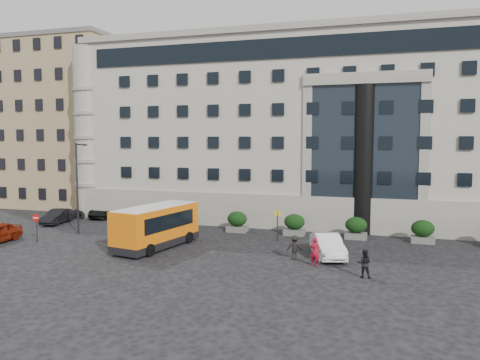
# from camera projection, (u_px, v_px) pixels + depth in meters

# --- Properties ---
(ground) EXTENTS (120.00, 120.00, 0.00)m
(ground) POSITION_uv_depth(u_px,v_px,m) (191.00, 250.00, 34.97)
(ground) COLOR black
(ground) RESTS_ON ground
(civic_building) EXTENTS (44.00, 24.00, 18.00)m
(civic_building) POSITION_uv_depth(u_px,v_px,m) (314.00, 133.00, 53.43)
(civic_building) COLOR #A39F90
(civic_building) RESTS_ON ground
(entrance_column) EXTENTS (1.80, 1.80, 13.00)m
(entrance_column) POSITION_uv_depth(u_px,v_px,m) (364.00, 160.00, 40.76)
(entrance_column) COLOR black
(entrance_column) RESTS_ON ground
(apartment_near) EXTENTS (14.00, 14.00, 20.00)m
(apartment_near) POSITION_uv_depth(u_px,v_px,m) (78.00, 126.00, 60.10)
(apartment_near) COLOR #998059
(apartment_near) RESTS_ON ground
(apartment_far) EXTENTS (13.00, 13.00, 22.00)m
(apartment_far) POSITION_uv_depth(u_px,v_px,m) (129.00, 123.00, 78.04)
(apartment_far) COLOR brown
(apartment_far) RESTS_ON ground
(hedge_a) EXTENTS (1.80, 1.26, 1.84)m
(hedge_a) POSITION_uv_depth(u_px,v_px,m) (184.00, 219.00, 43.48)
(hedge_a) COLOR #545451
(hedge_a) RESTS_ON ground
(hedge_b) EXTENTS (1.80, 1.26, 1.84)m
(hedge_b) POSITION_uv_depth(u_px,v_px,m) (237.00, 221.00, 41.98)
(hedge_b) COLOR #545451
(hedge_b) RESTS_ON ground
(hedge_c) EXTENTS (1.80, 1.26, 1.84)m
(hedge_c) POSITION_uv_depth(u_px,v_px,m) (294.00, 225.00, 40.48)
(hedge_c) COLOR #545451
(hedge_c) RESTS_ON ground
(hedge_d) EXTENTS (1.80, 1.26, 1.84)m
(hedge_d) POSITION_uv_depth(u_px,v_px,m) (356.00, 228.00, 38.98)
(hedge_d) COLOR #545451
(hedge_d) RESTS_ON ground
(hedge_e) EXTENTS (1.80, 1.26, 1.84)m
(hedge_e) POSITION_uv_depth(u_px,v_px,m) (423.00, 231.00, 37.47)
(hedge_e) COLOR #545451
(hedge_e) RESTS_ON ground
(street_lamp) EXTENTS (1.16, 0.18, 8.00)m
(street_lamp) POSITION_uv_depth(u_px,v_px,m) (78.00, 184.00, 40.90)
(street_lamp) COLOR #262628
(street_lamp) RESTS_ON ground
(bus_stop_sign) EXTENTS (0.50, 0.08, 2.52)m
(bus_stop_sign) POSITION_uv_depth(u_px,v_px,m) (277.00, 220.00, 38.00)
(bus_stop_sign) COLOR #262628
(bus_stop_sign) RESTS_ON ground
(no_entry_sign) EXTENTS (0.64, 0.16, 2.32)m
(no_entry_sign) POSITION_uv_depth(u_px,v_px,m) (36.00, 222.00, 37.59)
(no_entry_sign) COLOR #262628
(no_entry_sign) RESTS_ON ground
(minibus) EXTENTS (4.12, 8.08, 3.22)m
(minibus) POSITION_uv_depth(u_px,v_px,m) (156.00, 225.00, 35.79)
(minibus) COLOR orange
(minibus) RESTS_ON ground
(red_truck) EXTENTS (2.47, 5.09, 2.72)m
(red_truck) POSITION_uv_depth(u_px,v_px,m) (142.00, 201.00, 52.21)
(red_truck) COLOR maroon
(red_truck) RESTS_ON ground
(parked_car_b) EXTENTS (2.12, 4.47, 1.41)m
(parked_car_b) POSITION_uv_depth(u_px,v_px,m) (58.00, 216.00, 46.11)
(parked_car_b) COLOR black
(parked_car_b) RESTS_ON ground
(parked_car_c) EXTENTS (2.46, 5.08, 1.43)m
(parked_car_c) POSITION_uv_depth(u_px,v_px,m) (90.00, 209.00, 51.22)
(parked_car_c) COLOR black
(parked_car_c) RESTS_ON ground
(parked_car_d) EXTENTS (2.79, 5.36, 1.44)m
(parked_car_d) POSITION_uv_depth(u_px,v_px,m) (108.00, 210.00, 49.86)
(parked_car_d) COLOR black
(parked_car_d) RESTS_ON ground
(white_taxi) EXTENTS (3.21, 5.23, 1.63)m
(white_taxi) POSITION_uv_depth(u_px,v_px,m) (328.00, 246.00, 32.97)
(white_taxi) COLOR white
(white_taxi) RESTS_ON ground
(pedestrian_a) EXTENTS (0.79, 0.62, 1.92)m
(pedestrian_a) POSITION_uv_depth(u_px,v_px,m) (315.00, 252.00, 30.58)
(pedestrian_a) COLOR #A31023
(pedestrian_a) RESTS_ON ground
(pedestrian_b) EXTENTS (0.86, 0.68, 1.72)m
(pedestrian_b) POSITION_uv_depth(u_px,v_px,m) (364.00, 264.00, 28.02)
(pedestrian_b) COLOR black
(pedestrian_b) RESTS_ON ground
(pedestrian_c) EXTENTS (1.11, 0.66, 1.69)m
(pedestrian_c) POSITION_uv_depth(u_px,v_px,m) (295.00, 247.00, 32.29)
(pedestrian_c) COLOR black
(pedestrian_c) RESTS_ON ground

